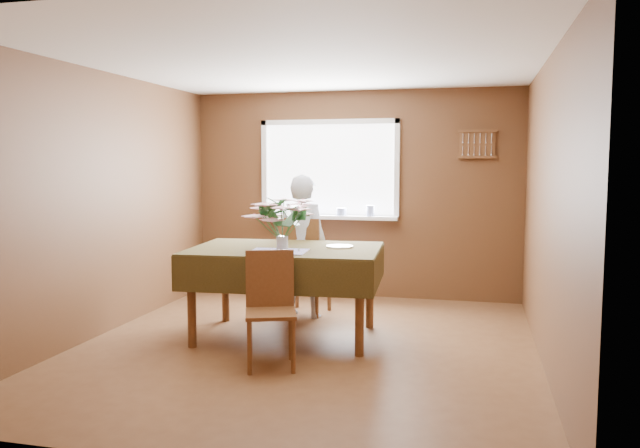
% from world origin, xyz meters
% --- Properties ---
extents(floor, '(4.50, 4.50, 0.00)m').
position_xyz_m(floor, '(0.00, 0.00, 0.00)').
color(floor, brown).
rests_on(floor, ground).
extents(ceiling, '(4.50, 4.50, 0.00)m').
position_xyz_m(ceiling, '(0.00, 0.00, 2.50)').
color(ceiling, white).
rests_on(ceiling, wall_back).
extents(wall_back, '(4.00, 0.00, 4.00)m').
position_xyz_m(wall_back, '(0.00, 2.25, 1.25)').
color(wall_back, brown).
rests_on(wall_back, floor).
extents(wall_front, '(4.00, 0.00, 4.00)m').
position_xyz_m(wall_front, '(0.00, -2.25, 1.25)').
color(wall_front, brown).
rests_on(wall_front, floor).
extents(wall_left, '(0.00, 4.50, 4.50)m').
position_xyz_m(wall_left, '(-2.00, 0.00, 1.25)').
color(wall_left, brown).
rests_on(wall_left, floor).
extents(wall_right, '(0.00, 4.50, 4.50)m').
position_xyz_m(wall_right, '(2.00, 0.00, 1.25)').
color(wall_right, brown).
rests_on(wall_right, floor).
extents(window_assembly, '(1.72, 0.20, 1.22)m').
position_xyz_m(window_assembly, '(-0.29, 2.20, 1.36)').
color(window_assembly, white).
rests_on(window_assembly, wall_back).
extents(spoon_rack, '(0.44, 0.05, 0.33)m').
position_xyz_m(spoon_rack, '(1.45, 2.22, 1.85)').
color(spoon_rack, brown).
rests_on(spoon_rack, wall_back).
extents(dining_table, '(1.83, 1.31, 0.86)m').
position_xyz_m(dining_table, '(-0.26, 0.28, 0.74)').
color(dining_table, brown).
rests_on(dining_table, floor).
extents(chair_far, '(0.50, 0.50, 1.06)m').
position_xyz_m(chair_far, '(-0.33, 1.15, 0.57)').
color(chair_far, brown).
rests_on(chair_far, floor).
extents(chair_near, '(0.51, 0.51, 0.92)m').
position_xyz_m(chair_near, '(-0.15, -0.51, 0.51)').
color(chair_near, brown).
rests_on(chair_near, floor).
extents(seated_woman, '(0.60, 0.44, 1.52)m').
position_xyz_m(seated_woman, '(-0.32, 1.08, 0.76)').
color(seated_woman, white).
rests_on(seated_woman, floor).
extents(flower_bouquet, '(0.54, 0.54, 0.46)m').
position_xyz_m(flower_bouquet, '(-0.23, 0.08, 1.15)').
color(flower_bouquet, white).
rests_on(flower_bouquet, dining_table).
extents(side_plate, '(0.29, 0.29, 0.01)m').
position_xyz_m(side_plate, '(0.22, 0.43, 0.86)').
color(side_plate, white).
rests_on(side_plate, dining_table).
extents(table_knife, '(0.07, 0.19, 0.00)m').
position_xyz_m(table_knife, '(-0.08, 0.11, 0.86)').
color(table_knife, silver).
rests_on(table_knife, dining_table).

